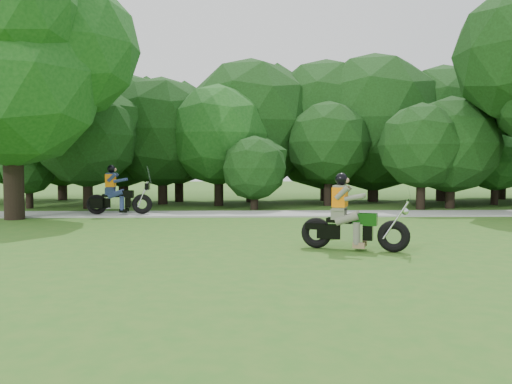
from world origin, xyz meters
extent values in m
plane|color=#2C641C|center=(0.00, 0.00, 0.00)|extent=(100.00, 100.00, 0.00)
cube|color=#979792|center=(0.00, 8.00, 0.03)|extent=(60.00, 2.20, 0.06)
cylinder|color=black|center=(-9.29, 10.98, 0.86)|extent=(0.43, 0.43, 1.71)
sphere|color=black|center=(-9.29, 10.98, 3.20)|extent=(4.57, 4.57, 4.57)
cylinder|color=black|center=(-5.77, 15.13, 0.90)|extent=(0.46, 0.46, 1.80)
sphere|color=black|center=(-5.77, 15.13, 3.49)|extent=(5.20, 5.20, 5.20)
cylinder|color=black|center=(6.83, 10.59, 0.71)|extent=(0.42, 0.42, 1.43)
sphere|color=black|center=(6.83, 10.59, 2.83)|extent=(4.32, 4.32, 4.32)
cylinder|color=black|center=(-6.36, 13.40, 0.90)|extent=(0.47, 0.47, 1.80)
sphere|color=black|center=(-6.36, 13.40, 3.56)|extent=(5.41, 5.41, 5.41)
cylinder|color=black|center=(2.08, 15.58, 0.90)|extent=(0.55, 0.55, 1.80)
sphere|color=black|center=(2.08, 15.58, 4.09)|extent=(7.05, 7.05, 7.05)
cylinder|color=black|center=(-8.67, 15.01, 0.90)|extent=(0.50, 0.50, 1.80)
sphere|color=black|center=(-8.67, 15.01, 3.76)|extent=(6.04, 6.04, 6.04)
cylinder|color=black|center=(1.65, 12.27, 0.84)|extent=(0.40, 0.40, 1.68)
sphere|color=black|center=(1.65, 12.27, 2.98)|extent=(4.01, 4.01, 4.01)
cylinder|color=black|center=(-1.96, 14.69, 0.90)|extent=(0.54, 0.54, 1.80)
sphere|color=black|center=(-1.96, 14.69, 4.03)|extent=(6.86, 6.86, 6.86)
cylinder|color=black|center=(-11.92, 11.14, 0.52)|extent=(0.32, 0.32, 1.05)
sphere|color=black|center=(-11.92, 11.14, 1.83)|extent=(2.40, 2.40, 2.40)
cylinder|color=black|center=(-15.24, 16.90, 0.90)|extent=(0.51, 0.51, 1.80)
sphere|color=black|center=(-15.24, 16.90, 3.80)|extent=(6.14, 6.14, 6.14)
cylinder|color=black|center=(-12.42, 16.65, 0.90)|extent=(0.51, 0.51, 1.80)
sphere|color=black|center=(-12.42, 16.65, 3.79)|extent=(6.14, 6.14, 6.14)
cylinder|color=black|center=(9.85, 12.56, 0.58)|extent=(0.34, 0.34, 1.16)
sphere|color=#164C15|center=(9.85, 12.56, 2.08)|extent=(2.84, 2.84, 2.84)
cylinder|color=black|center=(-3.55, 12.37, 0.90)|extent=(0.44, 0.44, 1.80)
sphere|color=#164C15|center=(-3.55, 12.37, 3.36)|extent=(4.80, 4.80, 4.80)
cylinder|color=black|center=(12.28, 16.57, 0.90)|extent=(0.53, 0.53, 1.80)
sphere|color=black|center=(12.28, 16.57, 3.92)|extent=(6.52, 6.52, 6.52)
cylinder|color=black|center=(4.51, 14.90, 0.90)|extent=(0.56, 0.56, 1.80)
sphere|color=black|center=(4.51, 14.90, 4.17)|extent=(7.28, 7.28, 7.28)
cylinder|color=black|center=(5.34, 10.14, 0.77)|extent=(0.39, 0.39, 1.55)
sphere|color=black|center=(5.34, 10.14, 2.77)|extent=(3.75, 3.75, 3.75)
cylinder|color=black|center=(8.30, 15.23, 0.90)|extent=(0.53, 0.53, 1.80)
sphere|color=black|center=(8.30, 15.23, 3.96)|extent=(6.66, 6.66, 6.66)
cylinder|color=black|center=(-1.91, 10.18, 0.44)|extent=(0.34, 0.34, 0.89)
sphere|color=black|center=(-1.91, 10.18, 1.80)|extent=(2.80, 2.80, 2.80)
cylinder|color=black|center=(-10.50, 6.50, 2.10)|extent=(0.68, 0.68, 4.20)
sphere|color=#164C15|center=(-10.50, 6.50, 5.00)|extent=(6.40, 6.40, 6.40)
sphere|color=#164C15|center=(-8.74, 7.30, 6.20)|extent=(5.12, 5.12, 5.12)
torus|color=black|center=(-0.74, 0.05, 0.35)|extent=(0.73, 0.44, 0.71)
torus|color=black|center=(0.87, -0.57, 0.35)|extent=(0.73, 0.44, 0.71)
cube|color=black|center=(-0.13, -0.19, 0.40)|extent=(1.24, 0.67, 0.32)
cube|color=silver|center=(0.03, -0.25, 0.40)|extent=(0.58, 0.49, 0.40)
cube|color=black|center=(0.29, -0.35, 0.71)|extent=(0.60, 0.47, 0.26)
cube|color=black|center=(-0.26, -0.14, 0.67)|extent=(0.61, 0.49, 0.10)
cylinder|color=silver|center=(0.91, -0.58, 0.71)|extent=(0.53, 0.24, 0.84)
cylinder|color=silver|center=(1.13, -0.67, 1.14)|extent=(0.26, 0.62, 0.04)
cube|color=#555847|center=(-0.26, -0.14, 0.81)|extent=(0.42, 0.47, 0.24)
cube|color=#555847|center=(-0.24, -0.15, 1.17)|extent=(0.40, 0.49, 0.57)
cube|color=orange|center=(-0.24, -0.15, 1.19)|extent=(0.44, 0.54, 0.45)
sphere|color=black|center=(-0.21, -0.16, 1.60)|extent=(0.28, 0.28, 0.28)
torus|color=black|center=(-7.93, 7.61, 0.44)|extent=(0.77, 0.26, 0.76)
torus|color=black|center=(-6.25, 7.71, 0.44)|extent=(0.77, 0.26, 0.76)
cube|color=black|center=(-7.29, 7.65, 0.50)|extent=(1.23, 0.33, 0.35)
cube|color=silver|center=(-7.12, 7.66, 0.50)|extent=(0.54, 0.40, 0.44)
cube|color=black|center=(-6.85, 7.68, 0.82)|extent=(0.59, 0.36, 0.28)
cube|color=black|center=(-7.43, 7.64, 0.78)|extent=(0.59, 0.38, 0.11)
cylinder|color=silver|center=(-6.20, 7.71, 0.82)|extent=(0.43, 0.07, 0.98)
cylinder|color=silver|center=(-6.02, 7.73, 1.29)|extent=(0.08, 0.70, 0.04)
cube|color=black|center=(-7.86, 7.38, 0.50)|extent=(0.46, 0.16, 0.37)
cube|color=black|center=(-7.89, 7.86, 0.50)|extent=(0.46, 0.16, 0.37)
cube|color=navy|center=(-7.43, 7.64, 0.93)|extent=(0.35, 0.43, 0.26)
cube|color=navy|center=(-7.40, 7.64, 1.32)|extent=(0.31, 0.47, 0.61)
cube|color=orange|center=(-7.40, 7.64, 1.35)|extent=(0.35, 0.52, 0.48)
sphere|color=black|center=(-7.37, 7.65, 1.78)|extent=(0.31, 0.31, 0.31)
camera|label=1|loc=(-2.45, -11.31, 1.89)|focal=35.00mm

